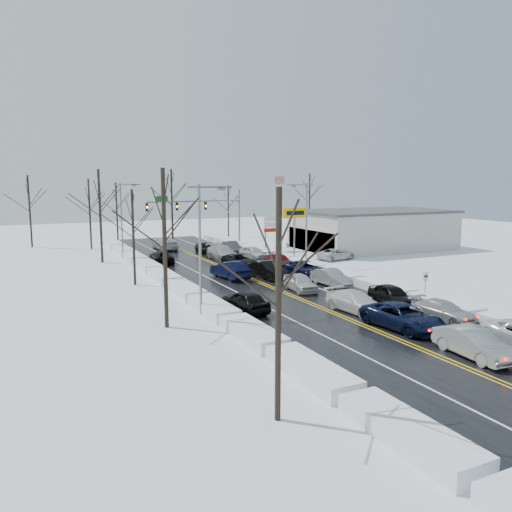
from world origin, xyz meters
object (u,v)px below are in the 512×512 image
traffic_signal_mast (205,209)px  dealership_building (373,229)px  oncoming_car_0 (230,278)px  flagpole (275,203)px  tires_plus_sign (295,216)px

traffic_signal_mast → dealership_building: traffic_signal_mast is taller
dealership_building → oncoming_car_0: bearing=-156.9°
dealership_building → flagpole: bearing=126.3°
traffic_signal_mast → oncoming_car_0: (-5.15, -20.94, -5.48)m
traffic_signal_mast → flagpole: size_ratio=1.33×
tires_plus_sign → dealership_building: size_ratio=0.29×
traffic_signal_mast → tires_plus_sign: bearing=-59.5°
traffic_signal_mast → tires_plus_sign: size_ratio=2.21×
traffic_signal_mast → tires_plus_sign: 13.92m
flagpole → tires_plus_sign: bearing=-108.4°
tires_plus_sign → flagpole: (4.67, 14.01, 0.93)m
tires_plus_sign → traffic_signal_mast: bearing=120.5°
tires_plus_sign → oncoming_car_0: bearing=-143.7°
dealership_building → oncoming_car_0: dealership_building is taller
traffic_signal_mast → flagpole: 11.90m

